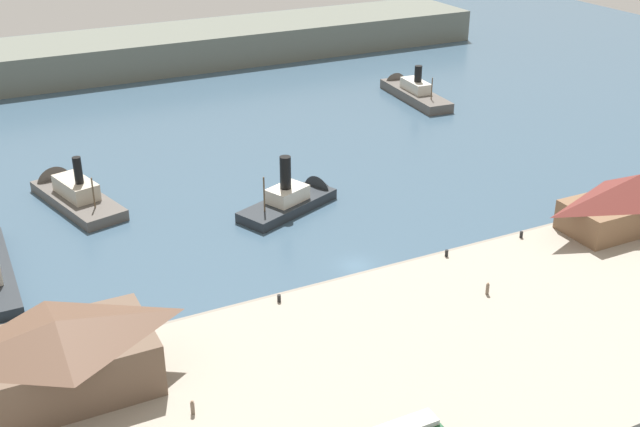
{
  "coord_description": "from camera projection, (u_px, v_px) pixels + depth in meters",
  "views": [
    {
      "loc": [
        -44.66,
        -78.2,
        50.33
      ],
      "look_at": [
        1.0,
        12.57,
        2.0
      ],
      "focal_mm": 44.21,
      "sensor_mm": 36.0,
      "label": 1
    }
  ],
  "objects": [
    {
      "name": "pedestrian_walking_west",
      "position": [
        487.0,
        289.0,
        93.77
      ],
      "size": [
        0.41,
        0.41,
        1.64
      ],
      "color": "#6B5B4C",
      "rests_on": "quay_promenade"
    },
    {
      "name": "ferry_shed_central_terminal",
      "position": [
        61.0,
        355.0,
        76.1
      ],
      "size": [
        17.87,
        11.43,
        7.96
      ],
      "color": "brown",
      "rests_on": "quay_promenade"
    },
    {
      "name": "mooring_post_east",
      "position": [
        447.0,
        253.0,
        102.45
      ],
      "size": [
        0.44,
        0.44,
        0.9
      ],
      "primitive_type": "cylinder",
      "color": "black",
      "rests_on": "quay_promenade"
    },
    {
      "name": "mooring_post_west",
      "position": [
        521.0,
        235.0,
        107.27
      ],
      "size": [
        0.44,
        0.44,
        0.9
      ],
      "primitive_type": "cylinder",
      "color": "black",
      "rests_on": "quay_promenade"
    },
    {
      "name": "seawall_edge",
      "position": [
        370.0,
        275.0,
        99.71
      ],
      "size": [
        110.0,
        0.8,
        1.0
      ],
      "primitive_type": "cube",
      "color": "gray",
      "rests_on": "ground"
    },
    {
      "name": "pedestrian_near_cart",
      "position": [
        193.0,
        407.0,
        74.2
      ],
      "size": [
        0.39,
        0.39,
        1.59
      ],
      "color": "#6B5B4C",
      "rests_on": "quay_promenade"
    },
    {
      "name": "ferry_outer_harbor",
      "position": [
        69.0,
        192.0,
        121.27
      ],
      "size": [
        11.42,
        22.38,
        10.4
      ],
      "color": "#514C47",
      "rests_on": "ground"
    },
    {
      "name": "ground_plane",
      "position": [
        356.0,
        266.0,
        102.83
      ],
      "size": [
        320.0,
        320.0,
        0.0
      ],
      "primitive_type": "plane",
      "color": "#385166"
    },
    {
      "name": "far_headland",
      "position": [
        135.0,
        52.0,
        189.86
      ],
      "size": [
        180.0,
        24.0,
        8.0
      ],
      "primitive_type": "cube",
      "color": "#60665B",
      "rests_on": "ground"
    },
    {
      "name": "ferry_moored_east",
      "position": [
        297.0,
        197.0,
        119.18
      ],
      "size": [
        18.46,
        11.85,
        10.49
      ],
      "color": "#23282D",
      "rests_on": "ground"
    },
    {
      "name": "ferry_departing_north",
      "position": [
        409.0,
        90.0,
        170.11
      ],
      "size": [
        7.31,
        24.47,
        9.16
      ],
      "color": "#514C47",
      "rests_on": "ground"
    },
    {
      "name": "mooring_post_center_west",
      "position": [
        279.0,
        298.0,
        92.37
      ],
      "size": [
        0.44,
        0.44,
        0.9
      ],
      "primitive_type": "cylinder",
      "color": "black",
      "rests_on": "quay_promenade"
    },
    {
      "name": "quay_promenade",
      "position": [
        456.0,
        350.0,
        84.82
      ],
      "size": [
        110.0,
        36.0,
        1.2
      ],
      "primitive_type": "cube",
      "color": "#9E9384",
      "rests_on": "ground"
    },
    {
      "name": "ferry_shed_customs_shed",
      "position": [
        636.0,
        199.0,
        109.78
      ],
      "size": [
        22.17,
        8.59,
        7.54
      ],
      "color": "brown",
      "rests_on": "quay_promenade"
    }
  ]
}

